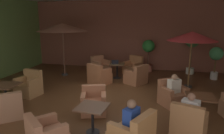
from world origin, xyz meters
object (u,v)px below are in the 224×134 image
at_px(armchair_front_left_north, 133,67).
at_px(potted_tree_mid_left, 148,51).
at_px(cafe_table_front_left, 117,67).
at_px(cafe_table_mid_center, 5,89).
at_px(armchair_front_right_south, 189,125).
at_px(iced_drink_cup, 116,62).
at_px(patio_umbrella_center_beige, 192,37).
at_px(patron_with_friend, 174,85).
at_px(armchair_mid_center_north, 29,86).
at_px(patron_blue_shirt, 131,117).
at_px(armchair_front_left_west, 136,77).
at_px(potted_tree_mid_right, 192,44).
at_px(patron_by_window, 190,109).
at_px(armchair_mid_center_south, 7,108).
at_px(armchair_rear_right_north, 94,103).
at_px(patio_umbrella_tall_red, 62,27).
at_px(armchair_front_left_south, 99,76).
at_px(armchair_front_right_east, 173,96).
at_px(armchair_front_left_east, 100,67).
at_px(cafe_table_front_right, 200,100).
at_px(cafe_table_rear_right, 92,112).
at_px(potted_tree_left_corner, 216,57).
at_px(open_laptop, 115,63).

height_order(armchair_front_left_north, potted_tree_mid_left, potted_tree_mid_left).
xyz_separation_m(cafe_table_front_left, cafe_table_mid_center, (-2.82, -4.00, 0.04)).
bearing_deg(armchair_front_right_south, iced_drink_cup, 120.69).
distance_m(patio_umbrella_center_beige, patron_with_friend, 2.55).
height_order(armchair_front_left_north, armchair_front_right_south, armchair_front_right_south).
distance_m(armchair_mid_center_north, patron_blue_shirt, 4.81).
bearing_deg(armchair_front_left_west, iced_drink_cup, 147.78).
height_order(potted_tree_mid_right, patron_blue_shirt, potted_tree_mid_right).
bearing_deg(patron_by_window, patron_with_friend, 98.46).
xyz_separation_m(armchair_front_left_north, armchair_front_right_south, (2.11, -5.71, 0.01)).
relative_size(armchair_mid_center_south, armchair_rear_right_north, 1.23).
bearing_deg(patio_umbrella_tall_red, armchair_front_left_south, -24.65).
bearing_deg(armchair_mid_center_north, armchair_front_right_east, 3.51).
bearing_deg(armchair_front_left_north, armchair_front_left_east, -166.32).
bearing_deg(armchair_mid_center_south, patron_by_window, 1.41).
bearing_deg(patron_by_window, cafe_table_front_right, 70.27).
xyz_separation_m(cafe_table_rear_right, armchair_rear_right_north, (-0.34, 1.11, -0.26)).
height_order(armchair_mid_center_north, patron_blue_shirt, patron_blue_shirt).
distance_m(cafe_table_mid_center, patron_by_window, 5.60).
distance_m(armchair_front_left_east, armchair_front_left_south, 1.73).
distance_m(cafe_table_front_left, armchair_front_left_east, 1.21).
bearing_deg(armchair_front_left_north, armchair_front_right_south, -69.71).
height_order(armchair_front_left_east, armchair_rear_right_north, armchair_front_left_east).
xyz_separation_m(armchair_mid_center_south, cafe_table_rear_right, (2.62, -0.21, 0.25)).
bearing_deg(cafe_table_mid_center, armchair_front_left_west, 41.18).
xyz_separation_m(potted_tree_left_corner, iced_drink_cup, (-4.44, -0.85, -0.30)).
bearing_deg(potted_tree_left_corner, potted_tree_mid_left, 165.55).
height_order(patio_umbrella_tall_red, patron_with_friend, patio_umbrella_tall_red).
xyz_separation_m(armchair_front_left_west, armchair_front_right_south, (1.74, -4.02, 0.02)).
height_order(cafe_table_mid_center, iced_drink_cup, iced_drink_cup).
xyz_separation_m(armchair_front_right_east, armchair_front_right_south, (0.29, -2.00, 0.02)).
relative_size(patio_umbrella_center_beige, potted_tree_mid_right, 1.11).
distance_m(potted_tree_mid_right, patron_with_friend, 4.53).
xyz_separation_m(armchair_front_right_east, patron_with_friend, (0.02, -0.03, 0.38)).
bearing_deg(patron_blue_shirt, armchair_front_right_south, 31.31).
bearing_deg(armchair_front_left_south, armchair_front_right_east, -28.73).
height_order(armchair_mid_center_north, armchair_rear_right_north, armchair_mid_center_north).
xyz_separation_m(armchair_front_left_west, potted_tree_left_corner, (3.40, 1.50, 0.74)).
distance_m(patron_by_window, iced_drink_cup, 5.41).
bearing_deg(armchair_mid_center_north, potted_tree_left_corner, 28.60).
xyz_separation_m(armchair_front_left_north, iced_drink_cup, (-0.66, -1.04, 0.43)).
bearing_deg(armchair_front_left_south, armchair_front_left_west, 13.72).
relative_size(cafe_table_rear_right, potted_tree_mid_left, 0.46).
height_order(cafe_table_front_left, armchair_mid_center_south, armchair_mid_center_south).
bearing_deg(armchair_front_right_east, cafe_table_mid_center, -166.01).
bearing_deg(patio_umbrella_tall_red, potted_tree_mid_right, 15.89).
height_order(armchair_mid_center_north, patio_umbrella_tall_red, patio_umbrella_tall_red).
bearing_deg(armchair_front_left_east, armchair_front_left_south, -75.22).
bearing_deg(patio_umbrella_tall_red, open_laptop, -0.26).
bearing_deg(armchair_front_left_north, patron_with_friend, -63.84).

